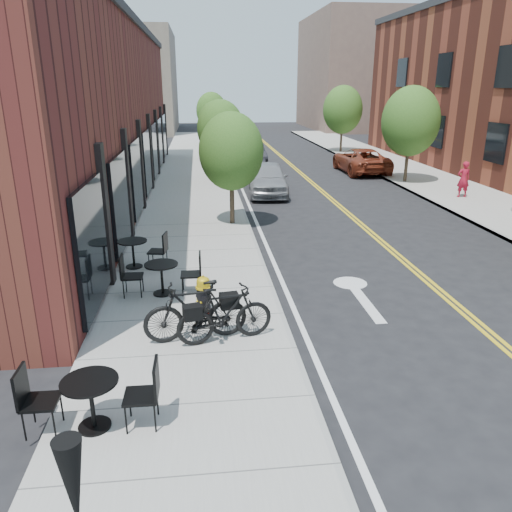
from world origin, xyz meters
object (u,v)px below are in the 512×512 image
parked_car_a (268,178)px  parked_car_far (361,160)px  bicycle_right (225,314)px  pedestrian (463,179)px  fire_hydrant (204,296)px  bicycle_left (195,311)px  patio_umbrella (75,499)px  parked_car_c (237,150)px  bistro_set_b (162,274)px  bistro_set_a (91,397)px  bistro_set_c (133,250)px  parked_car_b (249,153)px

parked_car_a → parked_car_far: size_ratio=0.87×
bicycle_right → pedestrian: (10.90, 11.74, 0.21)m
fire_hydrant → bicycle_right: bicycle_right is taller
bicycle_left → bicycle_right: bicycle_left is taller
bicycle_right → patio_umbrella: bearing=151.3°
bicycle_left → parked_car_far: bearing=146.3°
parked_car_c → bicycle_left: bearing=-93.8°
bicycle_right → parked_car_far: parked_car_far is taller
parked_car_c → pedestrian: (8.79, -12.79, 0.20)m
bicycle_left → parked_car_c: parked_car_c is taller
bicycle_left → pedestrian: pedestrian is taller
fire_hydrant → parked_car_c: (2.49, 23.27, 0.16)m
bicycle_right → parked_car_c: 24.62m
bicycle_left → parked_car_far: (9.26, 19.02, -0.03)m
fire_hydrant → bicycle_left: bearing=-73.5°
fire_hydrant → bistro_set_b: bearing=153.9°
pedestrian → bistro_set_a: bearing=48.1°
parked_car_c → pedestrian: bearing=-53.1°
bicycle_left → patio_umbrella: (-0.92, -5.28, 0.86)m
fire_hydrant → bistro_set_c: bistro_set_c is taller
bistro_set_b → bistro_set_c: bistro_set_b is taller
parked_car_far → parked_car_a: bearing=41.0°
parked_car_b → pedestrian: (8.23, -10.52, 0.13)m
parked_car_a → pedestrian: 8.48m
bistro_set_c → parked_car_a: (4.88, 9.45, 0.12)m
patio_umbrella → parked_car_a: patio_umbrella is taller
bicycle_left → pedestrian: bearing=127.7°
bicycle_right → patio_umbrella: 5.45m
bistro_set_a → bistro_set_b: bistro_set_a is taller
parked_car_b → bicycle_left: bearing=-100.6°
bicycle_right → parked_car_far: (8.71, 19.13, 0.01)m
bicycle_right → parked_car_a: size_ratio=0.43×
bicycle_left → bistro_set_a: 2.85m
bicycle_left → parked_car_a: parked_car_a is taller
patio_umbrella → parked_car_b: bearing=81.4°
patio_umbrella → parked_car_c: bearing=83.1°
bicycle_left → parked_car_b: size_ratio=0.43×
bicycle_left → bistro_set_a: size_ratio=1.07×
parked_car_far → fire_hydrant: bearing=62.5°
parked_car_a → fire_hydrant: bearing=-98.8°
pedestrian → bicycle_left: bearing=46.0°
parked_car_far → pedestrian: 7.72m
bicycle_right → parked_car_far: 21.02m
bicycle_right → parked_car_a: 14.04m
bicycle_left → bistro_set_b: 2.43m
bistro_set_c → bistro_set_a: bearing=-77.4°
bistro_set_b → bistro_set_c: bearing=115.3°
bistro_set_c → parked_car_a: 10.64m
parked_car_b → parked_car_far: (6.03, -3.12, -0.08)m
patio_umbrella → pedestrian: size_ratio=1.32×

